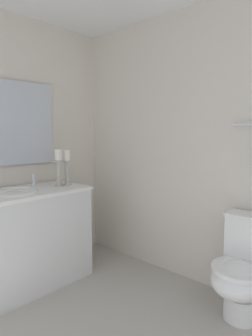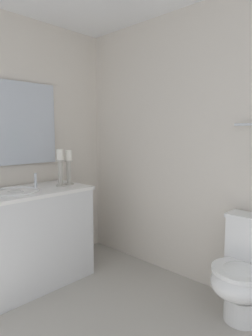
{
  "view_description": "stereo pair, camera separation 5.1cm",
  "coord_description": "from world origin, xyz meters",
  "px_view_note": "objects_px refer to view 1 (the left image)",
  "views": [
    {
      "loc": [
        1.22,
        -1.23,
        1.35
      ],
      "look_at": [
        -0.23,
        0.36,
        1.1
      ],
      "focal_mm": 31.05,
      "sensor_mm": 36.0,
      "label": 1
    },
    {
      "loc": [
        1.26,
        -1.19,
        1.35
      ],
      "look_at": [
        -0.23,
        0.36,
        1.1
      ],
      "focal_mm": 31.05,
      "sensor_mm": 36.0,
      "label": 2
    }
  ],
  "objects_px": {
    "sink_basin": "(14,197)",
    "candle_holder_short": "(59,167)",
    "vanity_cabinet": "(16,241)",
    "toilet": "(243,271)",
    "candle_holder_tall": "(67,166)"
  },
  "relations": [
    {
      "from": "vanity_cabinet",
      "to": "sink_basin",
      "type": "bearing_deg",
      "value": 90.0
    },
    {
      "from": "toilet",
      "to": "candle_holder_short",
      "type": "bearing_deg",
      "value": -162.3
    },
    {
      "from": "sink_basin",
      "to": "candle_holder_tall",
      "type": "xyz_separation_m",
      "value": [
        0.04,
        0.52,
        0.22
      ]
    },
    {
      "from": "vanity_cabinet",
      "to": "toilet",
      "type": "height_order",
      "value": "vanity_cabinet"
    },
    {
      "from": "sink_basin",
      "to": "toilet",
      "type": "relative_size",
      "value": 0.54
    },
    {
      "from": "vanity_cabinet",
      "to": "toilet",
      "type": "relative_size",
      "value": 1.71
    },
    {
      "from": "sink_basin",
      "to": "candle_holder_short",
      "type": "relative_size",
      "value": 1.16
    },
    {
      "from": "sink_basin",
      "to": "candle_holder_short",
      "type": "distance_m",
      "value": 0.48
    },
    {
      "from": "candle_holder_tall",
      "to": "candle_holder_short",
      "type": "xyz_separation_m",
      "value": [
        0.01,
        -0.1,
        0.01
      ]
    },
    {
      "from": "vanity_cabinet",
      "to": "sink_basin",
      "type": "relative_size",
      "value": 3.2
    },
    {
      "from": "candle_holder_short",
      "to": "sink_basin",
      "type": "bearing_deg",
      "value": -96.84
    },
    {
      "from": "sink_basin",
      "to": "candle_holder_tall",
      "type": "relative_size",
      "value": 1.2
    },
    {
      "from": "sink_basin",
      "to": "toilet",
      "type": "height_order",
      "value": "sink_basin"
    },
    {
      "from": "candle_holder_tall",
      "to": "candle_holder_short",
      "type": "distance_m",
      "value": 0.1
    },
    {
      "from": "toilet",
      "to": "sink_basin",
      "type": "bearing_deg",
      "value": -150.29
    }
  ]
}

